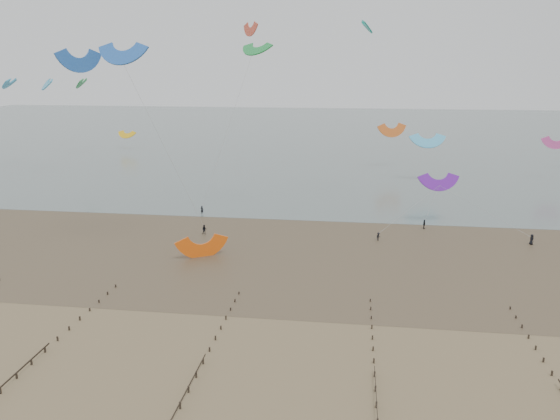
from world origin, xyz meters
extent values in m
plane|color=brown|center=(0.00, 0.00, 0.00)|extent=(500.00, 500.00, 0.00)
plane|color=#475654|center=(0.00, 200.00, 0.03)|extent=(500.00, 500.00, 0.00)
plane|color=#473A28|center=(0.00, 35.00, 0.01)|extent=(500.00, 500.00, 0.00)
ellipsoid|color=slate|center=(-18.00, 22.00, 0.01)|extent=(23.60, 14.36, 0.01)
ellipsoid|color=slate|center=(12.00, 38.00, 0.01)|extent=(33.64, 18.32, 0.01)
ellipsoid|color=slate|center=(45.00, 30.00, 0.01)|extent=(19.65, 13.67, 0.01)
ellipsoid|color=slate|center=(-40.00, 40.00, 0.01)|extent=(26.95, 14.22, 0.01)
cube|color=black|center=(-14.00, -14.32, 0.32)|extent=(0.16, 0.16, 0.74)
cube|color=black|center=(-14.00, -11.68, 0.31)|extent=(0.16, 0.16, 0.71)
cube|color=black|center=(-14.00, -9.05, 0.29)|extent=(0.16, 0.16, 0.68)
cube|color=black|center=(-14.00, -6.42, 0.28)|extent=(0.16, 0.16, 0.65)
cube|color=black|center=(-14.00, -3.79, 0.26)|extent=(0.16, 0.16, 0.62)
cube|color=black|center=(-14.00, -1.16, 0.25)|extent=(0.16, 0.16, 0.59)
cube|color=black|center=(-14.00, 1.47, 0.23)|extent=(0.16, 0.16, 0.57)
cube|color=black|center=(-14.00, 4.11, 0.22)|extent=(0.16, 0.16, 0.54)
cube|color=black|center=(-14.00, 6.74, 0.20)|extent=(0.16, 0.16, 0.51)
cube|color=black|center=(-14.00, 9.37, 0.19)|extent=(0.16, 0.16, 0.48)
cube|color=black|center=(-14.00, 12.00, 0.17)|extent=(0.16, 0.16, 0.45)
cube|color=black|center=(4.00, -14.32, 0.32)|extent=(0.16, 0.16, 0.74)
cube|color=black|center=(4.00, -11.68, 0.31)|extent=(0.16, 0.16, 0.71)
cube|color=black|center=(4.00, -9.05, 0.29)|extent=(0.16, 0.16, 0.68)
cube|color=black|center=(4.00, -6.42, 0.28)|extent=(0.16, 0.16, 0.65)
cube|color=black|center=(4.00, -3.79, 0.26)|extent=(0.16, 0.16, 0.62)
cube|color=black|center=(4.00, -1.16, 0.25)|extent=(0.16, 0.16, 0.59)
cube|color=black|center=(4.00, 1.47, 0.23)|extent=(0.16, 0.16, 0.57)
cube|color=black|center=(4.00, 4.11, 0.22)|extent=(0.16, 0.16, 0.54)
cube|color=black|center=(4.00, 6.74, 0.20)|extent=(0.16, 0.16, 0.51)
cube|color=black|center=(4.00, 9.37, 0.19)|extent=(0.16, 0.16, 0.48)
cube|color=black|center=(4.00, 12.00, 0.17)|extent=(0.16, 0.16, 0.45)
cube|color=black|center=(22.00, -11.68, 0.31)|extent=(0.16, 0.16, 0.71)
cube|color=black|center=(22.00, -9.05, 0.29)|extent=(0.16, 0.16, 0.68)
cube|color=black|center=(22.00, -6.42, 0.28)|extent=(0.16, 0.16, 0.65)
cube|color=black|center=(22.00, -3.79, 0.26)|extent=(0.16, 0.16, 0.62)
cube|color=black|center=(22.00, -1.16, 0.25)|extent=(0.16, 0.16, 0.59)
cube|color=black|center=(22.00, 1.47, 0.23)|extent=(0.16, 0.16, 0.57)
cube|color=black|center=(22.00, 4.11, 0.22)|extent=(0.16, 0.16, 0.54)
cube|color=black|center=(22.00, 6.74, 0.20)|extent=(0.16, 0.16, 0.51)
cube|color=black|center=(22.00, 9.37, 0.19)|extent=(0.16, 0.16, 0.48)
cube|color=black|center=(22.00, 12.00, 0.17)|extent=(0.16, 0.16, 0.45)
cube|color=black|center=(40.00, -3.79, 0.26)|extent=(0.16, 0.16, 0.62)
cube|color=black|center=(40.00, -1.16, 0.25)|extent=(0.16, 0.16, 0.59)
cube|color=black|center=(40.00, 1.47, 0.23)|extent=(0.16, 0.16, 0.57)
cube|color=black|center=(40.00, 4.11, 0.22)|extent=(0.16, 0.16, 0.54)
cube|color=black|center=(40.00, 6.74, 0.20)|extent=(0.16, 0.16, 0.51)
cube|color=black|center=(40.00, 9.37, 0.19)|extent=(0.16, 0.16, 0.48)
cube|color=black|center=(40.00, 12.00, 0.17)|extent=(0.16, 0.16, 0.45)
imported|color=black|center=(-12.55, 52.34, 0.88)|extent=(0.69, 0.50, 1.76)
imported|color=black|center=(50.81, 40.18, 0.95)|extent=(0.85, 1.06, 1.90)
imported|color=black|center=(24.05, 38.87, 0.75)|extent=(1.05, 1.11, 1.51)
imported|color=black|center=(33.13, 47.51, 0.90)|extent=(0.84, 1.14, 1.80)
imported|color=black|center=(-8.14, 38.29, 0.91)|extent=(1.04, 0.91, 1.82)
camera|label=1|loc=(19.08, -56.65, 30.80)|focal=35.00mm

